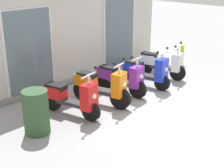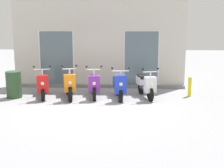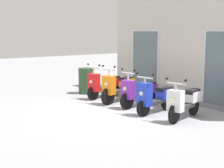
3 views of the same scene
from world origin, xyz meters
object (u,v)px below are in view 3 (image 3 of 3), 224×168
Objects in this scene: scooter_orange at (119,87)px; scooter_purple at (139,92)px; trash_bin at (86,81)px; scooter_red at (104,84)px; scooter_white at (185,101)px; scooter_blue at (155,97)px.

scooter_purple is at bearing 9.50° from scooter_orange.
scooter_purple is 1.68× the size of trash_bin.
scooter_orange is at bearing -170.50° from scooter_purple.
trash_bin is (-1.02, -0.12, 0.01)m from scooter_red.
scooter_white is 1.62× the size of trash_bin.
scooter_orange is at bearing 1.78° from trash_bin.
scooter_white is at bearing 2.95° from scooter_orange.
scooter_purple is at bearing 179.84° from scooter_white.
scooter_orange is at bearing -3.46° from scooter_red.
scooter_orange reaches higher than scooter_red.
scooter_blue is (0.89, -0.17, 0.00)m from scooter_purple.
scooter_white is at bearing -0.16° from scooter_purple.
scooter_blue reaches higher than trash_bin.
scooter_orange is 1.75m from scooter_blue.
scooter_white is (3.60, 0.08, 0.02)m from scooter_red.
scooter_blue is 0.95m from scooter_white.
scooter_purple is 1.03× the size of scooter_white.
scooter_red is 1.66× the size of trash_bin.
scooter_purple is at bearing 169.04° from scooter_blue.
scooter_purple is 1.05× the size of scooter_blue.
scooter_purple is (0.86, 0.14, -0.02)m from scooter_orange.
scooter_purple is at bearing 2.87° from scooter_red.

